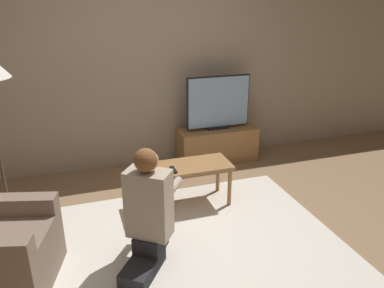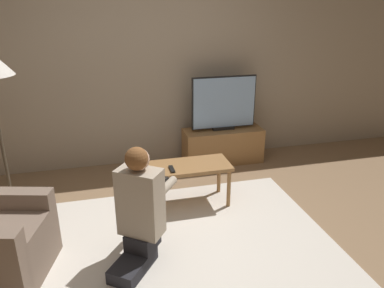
{
  "view_description": "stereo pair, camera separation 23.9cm",
  "coord_description": "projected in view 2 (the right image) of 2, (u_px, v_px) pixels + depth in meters",
  "views": [
    {
      "loc": [
        -0.86,
        -2.62,
        2.02
      ],
      "look_at": [
        0.25,
        0.76,
        0.64
      ],
      "focal_mm": 35.0,
      "sensor_mm": 36.0,
      "label": 1
    },
    {
      "loc": [
        -0.63,
        -2.68,
        2.02
      ],
      "look_at": [
        0.25,
        0.76,
        0.64
      ],
      "focal_mm": 35.0,
      "sensor_mm": 36.0,
      "label": 2
    }
  ],
  "objects": [
    {
      "name": "ground_plane",
      "position": [
        186.0,
        244.0,
        3.3
      ],
      "size": [
        10.0,
        10.0,
        0.0
      ],
      "primitive_type": "plane",
      "color": "#896B4C"
    },
    {
      "name": "coffee_table",
      "position": [
        185.0,
        170.0,
        3.79
      ],
      "size": [
        0.92,
        0.4,
        0.46
      ],
      "color": "olive",
      "rests_on": "ground_plane"
    },
    {
      "name": "remote",
      "position": [
        172.0,
        169.0,
        3.66
      ],
      "size": [
        0.04,
        0.15,
        0.02
      ],
      "color": "black",
      "rests_on": "coffee_table"
    },
    {
      "name": "wall_back",
      "position": [
        149.0,
        62.0,
        4.57
      ],
      "size": [
        10.0,
        0.06,
        2.6
      ],
      "color": "tan",
      "rests_on": "ground_plane"
    },
    {
      "name": "tv",
      "position": [
        224.0,
        103.0,
        4.69
      ],
      "size": [
        0.83,
        0.08,
        0.69
      ],
      "color": "black",
      "rests_on": "tv_stand"
    },
    {
      "name": "rug",
      "position": [
        186.0,
        243.0,
        3.3
      ],
      "size": [
        2.56,
        1.98,
        0.02
      ],
      "color": "silver",
      "rests_on": "ground_plane"
    },
    {
      "name": "person_kneeling",
      "position": [
        140.0,
        208.0,
        2.91
      ],
      "size": [
        0.66,
        0.78,
        0.99
      ],
      "rotation": [
        0.0,
        0.0,
        2.51
      ],
      "color": "#232328",
      "rests_on": "rug"
    },
    {
      "name": "tv_stand",
      "position": [
        223.0,
        146.0,
        4.9
      ],
      "size": [
        1.02,
        0.37,
        0.45
      ],
      "color": "olive",
      "rests_on": "ground_plane"
    }
  ]
}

